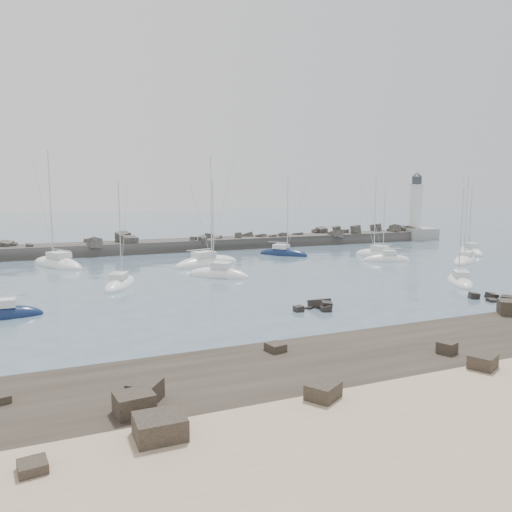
% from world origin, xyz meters
% --- Properties ---
extents(ground, '(400.00, 400.00, 0.00)m').
position_xyz_m(ground, '(0.00, 0.00, 0.00)').
color(ground, '#475D70').
rests_on(ground, ground).
extents(rock_shelf, '(140.00, 12.14, 1.98)m').
position_xyz_m(rock_shelf, '(-0.21, -22.01, 0.03)').
color(rock_shelf, black).
rests_on(rock_shelf, ground).
extents(rock_cluster_near, '(3.81, 3.26, 1.36)m').
position_xyz_m(rock_cluster_near, '(-2.91, -7.86, 0.15)').
color(rock_cluster_near, black).
rests_on(rock_cluster_near, ground).
extents(rock_cluster_far, '(3.77, 2.82, 1.11)m').
position_xyz_m(rock_cluster_far, '(14.18, -11.28, 0.08)').
color(rock_cluster_far, black).
rests_on(rock_cluster_far, ground).
extents(breakwater, '(115.00, 7.37, 5.33)m').
position_xyz_m(breakwater, '(-7.37, 38.00, 0.32)').
color(breakwater, '#322F2C').
rests_on(breakwater, ground).
extents(lighthouse, '(7.00, 7.00, 14.60)m').
position_xyz_m(lighthouse, '(47.00, 38.00, 3.09)').
color(lighthouse, gray).
rests_on(lighthouse, ground).
extents(sailboat_1, '(8.06, 10.90, 16.78)m').
position_xyz_m(sailboat_1, '(-23.42, 27.12, 0.15)').
color(sailboat_1, white).
rests_on(sailboat_1, ground).
extents(sailboat_2, '(6.64, 2.18, 10.63)m').
position_xyz_m(sailboat_2, '(-28.51, -0.49, 0.14)').
color(sailboat_2, '#101F43').
rests_on(sailboat_2, ground).
extents(sailboat_3, '(5.45, 7.96, 12.17)m').
position_xyz_m(sailboat_3, '(-17.57, 9.31, 0.13)').
color(sailboat_3, white).
rests_on(sailboat_3, ground).
extents(sailboat_4, '(10.75, 6.22, 16.18)m').
position_xyz_m(sailboat_4, '(-4.32, 20.28, 0.15)').
color(sailboat_4, white).
rests_on(sailboat_4, ground).
extents(sailboat_5, '(7.35, 7.14, 12.59)m').
position_xyz_m(sailboat_5, '(-5.88, 10.71, 0.15)').
color(sailboat_5, white).
rests_on(sailboat_5, ground).
extents(sailboat_6, '(5.79, 7.34, 11.55)m').
position_xyz_m(sailboat_6, '(17.29, -4.02, 0.13)').
color(sailboat_6, white).
rests_on(sailboat_6, ground).
extents(sailboat_7, '(7.10, 8.15, 13.21)m').
position_xyz_m(sailboat_7, '(10.02, 25.42, 0.14)').
color(sailboat_7, '#101F43').
rests_on(sailboat_7, ground).
extents(sailboat_8, '(7.26, 4.30, 11.16)m').
position_xyz_m(sailboat_8, '(20.94, 13.55, 0.14)').
color(sailboat_8, white).
rests_on(sailboat_8, ground).
extents(sailboat_9, '(4.72, 8.77, 13.43)m').
position_xyz_m(sailboat_9, '(22.43, 17.75, 0.15)').
color(sailboat_9, white).
rests_on(sailboat_9, ground).
extents(sailboat_10, '(8.43, 6.86, 13.20)m').
position_xyz_m(sailboat_10, '(30.59, 8.26, 0.13)').
color(sailboat_10, white).
rests_on(sailboat_10, ground).
extents(sailboat_11, '(4.70, 7.57, 11.80)m').
position_xyz_m(sailboat_11, '(38.63, 14.96, 0.16)').
color(sailboat_11, white).
rests_on(sailboat_11, ground).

